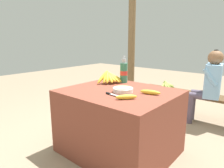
% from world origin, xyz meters
% --- Properties ---
extents(ground_plane, '(12.00, 12.00, 0.00)m').
position_xyz_m(ground_plane, '(0.00, 0.00, 0.00)').
color(ground_plane, gray).
extents(market_counter, '(1.12, 0.94, 0.69)m').
position_xyz_m(market_counter, '(0.00, 0.00, 0.35)').
color(market_counter, brown).
rests_on(market_counter, ground_plane).
extents(banana_bunch_ripe, '(0.21, 0.36, 0.17)m').
position_xyz_m(banana_bunch_ripe, '(-0.30, 0.21, 0.77)').
color(banana_bunch_ripe, '#4C381E').
rests_on(banana_bunch_ripe, market_counter).
extents(serving_bowl, '(0.21, 0.21, 0.05)m').
position_xyz_m(serving_bowl, '(0.07, -0.02, 0.72)').
color(serving_bowl, white).
rests_on(serving_bowl, market_counter).
extents(water_bottle, '(0.09, 0.09, 0.33)m').
position_xyz_m(water_bottle, '(-0.20, 0.35, 0.82)').
color(water_bottle, '#337556').
rests_on(water_bottle, market_counter).
extents(loose_banana_front, '(0.16, 0.18, 0.04)m').
position_xyz_m(loose_banana_front, '(0.25, -0.21, 0.72)').
color(loose_banana_front, gold).
rests_on(loose_banana_front, market_counter).
extents(loose_banana_side, '(0.20, 0.09, 0.04)m').
position_xyz_m(loose_banana_side, '(0.32, 0.07, 0.72)').
color(loose_banana_side, gold).
rests_on(loose_banana_side, market_counter).
extents(knife, '(0.19, 0.04, 0.02)m').
position_xyz_m(knife, '(0.06, -0.19, 0.70)').
color(knife, '#BCBCC1').
rests_on(knife, market_counter).
extents(wooden_bench, '(1.57, 0.32, 0.42)m').
position_xyz_m(wooden_bench, '(0.24, 1.45, 0.35)').
color(wooden_bench, brown).
rests_on(wooden_bench, ground_plane).
extents(seated_vendor, '(0.44, 0.42, 1.08)m').
position_xyz_m(seated_vendor, '(0.51, 1.41, 0.63)').
color(seated_vendor, '#564C60').
rests_on(seated_vendor, ground_plane).
extents(banana_bunch_green, '(0.20, 0.29, 0.14)m').
position_xyz_m(banana_bunch_green, '(-0.15, 1.45, 0.48)').
color(banana_bunch_green, '#4C381E').
rests_on(banana_bunch_green, wooden_bench).
extents(support_post_near, '(0.14, 0.14, 2.55)m').
position_xyz_m(support_post_near, '(-1.09, 1.77, 1.28)').
color(support_post_near, brown).
rests_on(support_post_near, ground_plane).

